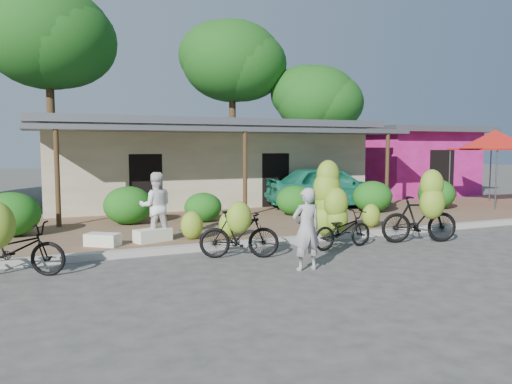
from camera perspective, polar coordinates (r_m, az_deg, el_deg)
ground at (r=10.82m, az=11.11°, el=-7.41°), size 100.00×100.00×0.00m
sidewalk at (r=15.13m, az=0.32°, el=-3.49°), size 60.00×6.00×0.12m
curb at (r=12.47m, az=5.89°, el=-5.31°), size 60.00×0.25×0.15m
shop_main at (r=20.53m, az=-6.35°, el=3.43°), size 13.00×8.50×3.35m
shop_pink at (r=25.70m, az=16.65°, el=3.48°), size 6.00×6.00×3.25m
tree_far_center at (r=25.30m, az=-23.12°, el=16.13°), size 5.81×5.74×9.51m
tree_center_right at (r=27.36m, az=-3.21°, el=14.88°), size 5.43×5.33×8.98m
tree_near_right at (r=26.97m, az=6.47°, el=10.70°), size 4.55×4.38×6.63m
hedge_0 at (r=13.78m, az=-26.24°, el=-2.31°), size 1.42×1.28×1.11m
hedge_1 at (r=14.78m, az=-14.40°, el=-1.48°), size 1.40×1.26×1.09m
hedge_2 at (r=14.86m, az=-6.07°, el=-1.74°), size 1.12×1.00×0.87m
hedge_3 at (r=16.25m, az=4.49°, el=-0.95°), size 1.25×1.12×0.97m
hedge_4 at (r=17.38m, az=13.16°, el=-0.52°), size 1.37×1.23×1.07m
hedge_5 at (r=19.02m, az=19.94°, el=-0.22°), size 1.36×1.23×1.06m
red_canopy at (r=21.10m, az=25.60°, el=5.42°), size 3.50×3.50×2.86m
bike_far_left at (r=9.96m, az=-26.28°, el=-5.45°), size 1.97×1.53×1.44m
bike_left at (r=10.42m, az=-1.94°, el=-4.59°), size 1.74×1.35×1.28m
bike_center at (r=11.86m, az=8.91°, el=-2.13°), size 1.71×1.26×2.03m
bike_right at (r=12.67m, az=18.51°, el=-2.29°), size 1.99×1.42×1.82m
loose_banana_a at (r=12.12m, az=-7.34°, el=-3.78°), size 0.55×0.47×0.69m
loose_banana_b at (r=12.30m, az=-3.10°, el=-3.72°), size 0.51×0.43×0.64m
loose_banana_c at (r=14.16m, az=13.01°, el=-2.64°), size 0.52×0.44×0.65m
sack_near at (r=12.03m, az=-11.72°, el=-4.84°), size 0.93×0.66×0.30m
sack_far at (r=11.78m, az=-17.12°, el=-5.23°), size 0.83×0.75×0.28m
vendor at (r=9.51m, az=5.76°, el=-4.24°), size 0.58×0.38×1.58m
bystander at (r=12.11m, az=-11.38°, el=-1.60°), size 0.88×0.74×1.63m
teal_van at (r=18.36m, az=8.33°, el=0.62°), size 4.81×2.62×1.55m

